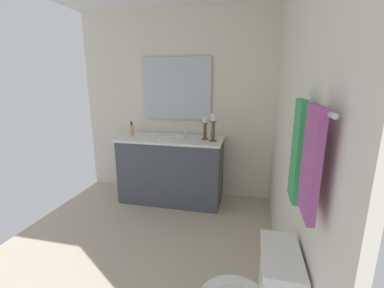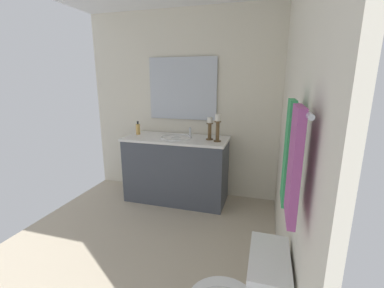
{
  "view_description": "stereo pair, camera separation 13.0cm",
  "coord_description": "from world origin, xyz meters",
  "px_view_note": "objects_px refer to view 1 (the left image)",
  "views": [
    {
      "loc": [
        2.03,
        1.0,
        1.57
      ],
      "look_at": [
        -0.08,
        0.52,
        1.03
      ],
      "focal_mm": 24.19,
      "sensor_mm": 36.0,
      "label": 1
    },
    {
      "loc": [
        2.0,
        1.13,
        1.57
      ],
      "look_at": [
        -0.08,
        0.52,
        1.03
      ],
      "focal_mm": 24.19,
      "sensor_mm": 36.0,
      "label": 2
    }
  ],
  "objects_px": {
    "mirror": "(176,89)",
    "towel_near_vanity": "(297,151)",
    "vanity_cabinet": "(172,169)",
    "towel_bar": "(313,107)",
    "sink_basin": "(171,141)",
    "candle_holder_tall": "(213,127)",
    "soap_bottle": "(132,130)",
    "candle_holder_short": "(205,128)",
    "towel_center": "(311,162)"
  },
  "relations": [
    {
      "from": "mirror",
      "to": "towel_near_vanity",
      "type": "xyz_separation_m",
      "value": [
        2.03,
        1.21,
        -0.23
      ]
    },
    {
      "from": "vanity_cabinet",
      "to": "towel_center",
      "type": "bearing_deg",
      "value": 30.58
    },
    {
      "from": "towel_near_vanity",
      "to": "vanity_cabinet",
      "type": "bearing_deg",
      "value": -145.18
    },
    {
      "from": "sink_basin",
      "to": "vanity_cabinet",
      "type": "bearing_deg",
      "value": -90.0
    },
    {
      "from": "soap_bottle",
      "to": "towel_center",
      "type": "bearing_deg",
      "value": 40.18
    },
    {
      "from": "towel_near_vanity",
      "to": "candle_holder_tall",
      "type": "bearing_deg",
      "value": -158.43
    },
    {
      "from": "towel_center",
      "to": "towel_bar",
      "type": "bearing_deg",
      "value": 173.36
    },
    {
      "from": "candle_holder_tall",
      "to": "soap_bottle",
      "type": "distance_m",
      "value": 1.12
    },
    {
      "from": "sink_basin",
      "to": "candle_holder_short",
      "type": "height_order",
      "value": "candle_holder_short"
    },
    {
      "from": "mirror",
      "to": "towel_near_vanity",
      "type": "bearing_deg",
      "value": 30.94
    },
    {
      "from": "soap_bottle",
      "to": "towel_bar",
      "type": "height_order",
      "value": "towel_bar"
    },
    {
      "from": "sink_basin",
      "to": "towel_near_vanity",
      "type": "bearing_deg",
      "value": 34.8
    },
    {
      "from": "candle_holder_short",
      "to": "towel_near_vanity",
      "type": "height_order",
      "value": "towel_near_vanity"
    },
    {
      "from": "mirror",
      "to": "towel_bar",
      "type": "distance_m",
      "value": 2.5
    },
    {
      "from": "candle_holder_tall",
      "to": "soap_bottle",
      "type": "height_order",
      "value": "candle_holder_tall"
    },
    {
      "from": "soap_bottle",
      "to": "towel_near_vanity",
      "type": "bearing_deg",
      "value": 44.71
    },
    {
      "from": "towel_center",
      "to": "candle_holder_tall",
      "type": "bearing_deg",
      "value": -161.53
    },
    {
      "from": "candle_holder_short",
      "to": "soap_bottle",
      "type": "distance_m",
      "value": 1.0
    },
    {
      "from": "sink_basin",
      "to": "towel_center",
      "type": "height_order",
      "value": "towel_center"
    },
    {
      "from": "mirror",
      "to": "candle_holder_tall",
      "type": "relative_size",
      "value": 2.82
    },
    {
      "from": "mirror",
      "to": "towel_near_vanity",
      "type": "height_order",
      "value": "mirror"
    },
    {
      "from": "sink_basin",
      "to": "towel_bar",
      "type": "relative_size",
      "value": 0.65
    },
    {
      "from": "sink_basin",
      "to": "candle_holder_tall",
      "type": "xyz_separation_m",
      "value": [
        0.06,
        0.55,
        0.21
      ]
    },
    {
      "from": "candle_holder_short",
      "to": "mirror",
      "type": "bearing_deg",
      "value": -121.9
    },
    {
      "from": "candle_holder_tall",
      "to": "towel_near_vanity",
      "type": "xyz_separation_m",
      "value": [
        1.68,
        0.67,
        0.2
      ]
    },
    {
      "from": "mirror",
      "to": "candle_holder_short",
      "type": "distance_m",
      "value": 0.69
    },
    {
      "from": "candle_holder_tall",
      "to": "towel_bar",
      "type": "height_order",
      "value": "towel_bar"
    },
    {
      "from": "sink_basin",
      "to": "towel_near_vanity",
      "type": "xyz_separation_m",
      "value": [
        1.75,
        1.21,
        0.41
      ]
    },
    {
      "from": "candle_holder_tall",
      "to": "vanity_cabinet",
      "type": "bearing_deg",
      "value": -96.33
    },
    {
      "from": "mirror",
      "to": "towel_center",
      "type": "height_order",
      "value": "mirror"
    },
    {
      "from": "vanity_cabinet",
      "to": "candle_holder_short",
      "type": "xyz_separation_m",
      "value": [
        -0.01,
        0.44,
        0.57
      ]
    },
    {
      "from": "candle_holder_short",
      "to": "towel_bar",
      "type": "distance_m",
      "value": 2.12
    },
    {
      "from": "sink_basin",
      "to": "candle_holder_tall",
      "type": "height_order",
      "value": "candle_holder_tall"
    },
    {
      "from": "candle_holder_tall",
      "to": "towel_center",
      "type": "bearing_deg",
      "value": 18.47
    },
    {
      "from": "vanity_cabinet",
      "to": "candle_holder_tall",
      "type": "distance_m",
      "value": 0.81
    },
    {
      "from": "sink_basin",
      "to": "candle_holder_short",
      "type": "xyz_separation_m",
      "value": [
        -0.01,
        0.44,
        0.18
      ]
    },
    {
      "from": "vanity_cabinet",
      "to": "towel_bar",
      "type": "distance_m",
      "value": 2.49
    },
    {
      "from": "vanity_cabinet",
      "to": "towel_center",
      "type": "relative_size",
      "value": 3.05
    },
    {
      "from": "sink_basin",
      "to": "mirror",
      "type": "distance_m",
      "value": 0.7
    },
    {
      "from": "vanity_cabinet",
      "to": "candle_holder_short",
      "type": "distance_m",
      "value": 0.72
    },
    {
      "from": "candle_holder_tall",
      "to": "towel_bar",
      "type": "bearing_deg",
      "value": 20.4
    },
    {
      "from": "vanity_cabinet",
      "to": "mirror",
      "type": "height_order",
      "value": "mirror"
    },
    {
      "from": "sink_basin",
      "to": "towel_center",
      "type": "relative_size",
      "value": 0.92
    },
    {
      "from": "sink_basin",
      "to": "towel_bar",
      "type": "distance_m",
      "value": 2.36
    },
    {
      "from": "candle_holder_tall",
      "to": "towel_center",
      "type": "xyz_separation_m",
      "value": [
        1.99,
        0.67,
        0.24
      ]
    },
    {
      "from": "towel_near_vanity",
      "to": "mirror",
      "type": "bearing_deg",
      "value": -149.06
    },
    {
      "from": "towel_near_vanity",
      "to": "towel_center",
      "type": "bearing_deg",
      "value": 0.0
    },
    {
      "from": "mirror",
      "to": "candle_holder_short",
      "type": "xyz_separation_m",
      "value": [
        0.27,
        0.44,
        -0.46
      ]
    },
    {
      "from": "candle_holder_tall",
      "to": "towel_near_vanity",
      "type": "bearing_deg",
      "value": 21.57
    },
    {
      "from": "towel_bar",
      "to": "candle_holder_tall",
      "type": "bearing_deg",
      "value": -159.6
    }
  ]
}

